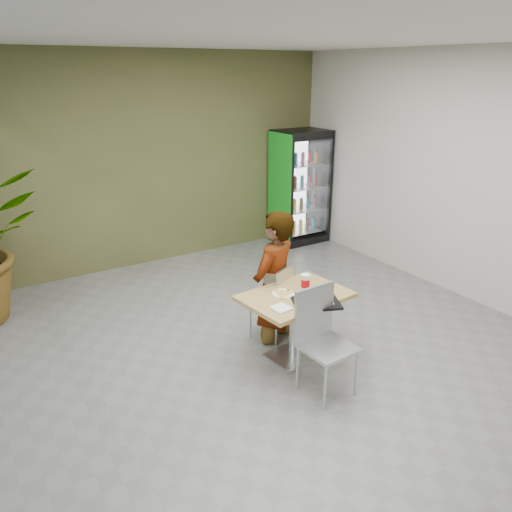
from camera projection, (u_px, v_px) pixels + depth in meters
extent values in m
plane|color=slate|center=(283.00, 359.00, 5.35)|extent=(7.00, 7.00, 0.00)
cube|color=tan|center=(295.00, 296.00, 5.12)|extent=(1.15, 0.87, 0.04)
cylinder|color=#B6B9BB|center=(294.00, 329.00, 5.25)|extent=(0.11, 0.11, 0.71)
cube|color=#B6B9BB|center=(293.00, 356.00, 5.37)|extent=(0.58, 0.49, 0.04)
cube|color=#B6B9BB|center=(271.00, 302.00, 5.68)|extent=(0.53, 0.53, 0.03)
cube|color=#B6B9BB|center=(286.00, 287.00, 5.50)|extent=(0.37, 0.19, 0.47)
cylinder|color=#B6B9BB|center=(266.00, 310.00, 5.97)|extent=(0.02, 0.02, 0.42)
cylinder|color=#B6B9BB|center=(250.00, 321.00, 5.71)|extent=(0.02, 0.02, 0.42)
cylinder|color=#B6B9BB|center=(291.00, 317.00, 5.80)|extent=(0.02, 0.02, 0.42)
cylinder|color=#B6B9BB|center=(276.00, 329.00, 5.54)|extent=(0.02, 0.02, 0.42)
cube|color=#B6B9BB|center=(328.00, 348.00, 4.63)|extent=(0.48, 0.48, 0.03)
cube|color=#B6B9BB|center=(314.00, 313.00, 4.71)|extent=(0.46, 0.05, 0.54)
cylinder|color=#B6B9BB|center=(325.00, 387.00, 4.47)|extent=(0.03, 0.03, 0.49)
cylinder|color=#B6B9BB|center=(356.00, 373.00, 4.67)|extent=(0.03, 0.03, 0.49)
cylinder|color=#B6B9BB|center=(298.00, 367.00, 4.77)|extent=(0.03, 0.03, 0.49)
cylinder|color=#B6B9BB|center=(328.00, 355.00, 4.97)|extent=(0.03, 0.03, 0.49)
imported|color=black|center=(274.00, 289.00, 5.58)|extent=(0.79, 0.68, 1.81)
cylinder|color=white|center=(283.00, 294.00, 5.11)|extent=(0.23, 0.23, 0.01)
cylinder|color=white|center=(305.00, 283.00, 5.20)|extent=(0.09, 0.09, 0.16)
cylinder|color=red|center=(305.00, 283.00, 5.20)|extent=(0.09, 0.09, 0.09)
cylinder|color=white|center=(306.00, 275.00, 5.17)|extent=(0.09, 0.09, 0.01)
cube|color=white|center=(281.00, 308.00, 4.79)|extent=(0.18, 0.18, 0.02)
cube|color=black|center=(317.00, 303.00, 4.89)|extent=(0.54, 0.48, 0.03)
cube|color=black|center=(300.00, 187.00, 8.72)|extent=(0.88, 0.69, 1.95)
cube|color=green|center=(279.00, 190.00, 8.50)|extent=(0.02, 0.67, 1.91)
cube|color=white|center=(312.00, 190.00, 8.45)|extent=(0.70, 0.02, 1.56)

